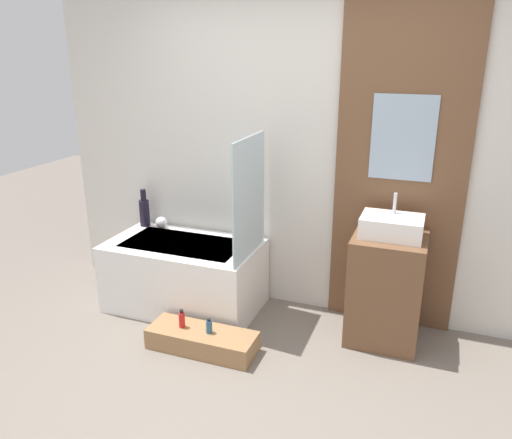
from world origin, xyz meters
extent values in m
plane|color=slate|center=(0.00, 0.00, 0.00)|extent=(12.00, 12.00, 0.00)
cube|color=silver|center=(0.00, 1.58, 1.30)|extent=(4.20, 0.06, 2.60)
cube|color=brown|center=(0.77, 1.53, 1.30)|extent=(0.94, 0.03, 2.60)
cube|color=#9EB2C6|center=(0.77, 1.51, 1.47)|extent=(0.44, 0.01, 0.61)
cube|color=white|center=(-0.85, 1.17, 0.28)|extent=(1.23, 0.71, 0.57)
cube|color=silver|center=(-0.85, 1.17, 0.56)|extent=(0.96, 0.50, 0.01)
cube|color=silver|center=(-0.26, 1.15, 1.02)|extent=(0.01, 0.62, 0.90)
cube|color=#997047|center=(-0.43, 0.63, 0.08)|extent=(0.79, 0.28, 0.15)
cube|color=brown|center=(0.77, 1.26, 0.41)|extent=(0.51, 0.51, 0.81)
cube|color=white|center=(0.77, 1.26, 0.89)|extent=(0.42, 0.31, 0.15)
cylinder|color=silver|center=(0.77, 1.34, 1.03)|extent=(0.02, 0.02, 0.15)
cylinder|color=black|center=(-1.37, 1.44, 0.68)|extent=(0.09, 0.09, 0.23)
cylinder|color=black|center=(-1.37, 1.44, 0.85)|extent=(0.05, 0.05, 0.10)
sphere|color=white|center=(-1.20, 1.43, 0.62)|extent=(0.10, 0.10, 0.10)
cylinder|color=red|center=(-0.58, 0.63, 0.21)|extent=(0.04, 0.04, 0.12)
cylinder|color=black|center=(-0.58, 0.63, 0.28)|extent=(0.03, 0.03, 0.03)
cylinder|color=#2D567A|center=(-0.37, 0.63, 0.20)|extent=(0.04, 0.04, 0.09)
cylinder|color=black|center=(-0.37, 0.63, 0.25)|extent=(0.03, 0.03, 0.02)
camera|label=1|loc=(1.03, -2.15, 2.06)|focal=35.00mm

